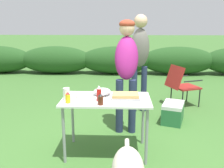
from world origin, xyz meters
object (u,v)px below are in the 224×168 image
at_px(paper_cup_stack, 66,94).
at_px(standing_person_with_beanie, 140,53).
at_px(camp_chair_green_behind_table, 181,83).
at_px(standing_person_in_gray_fleece, 126,62).
at_px(folding_table, 106,104).
at_px(ketchup_bottle, 99,94).
at_px(bbq_sauce_bottle, 101,99).
at_px(mustard_bottle, 68,98).
at_px(food_tray, 125,96).
at_px(plate_stack, 84,95).
at_px(cooler_box, 173,113).
at_px(mixing_bowl, 102,92).

relative_size(paper_cup_stack, standing_person_with_beanie, 0.09).
bearing_deg(paper_cup_stack, camp_chair_green_behind_table, 47.54).
relative_size(standing_person_in_gray_fleece, camp_chair_green_behind_table, 2.05).
bearing_deg(standing_person_in_gray_fleece, standing_person_with_beanie, 74.26).
relative_size(folding_table, ketchup_bottle, 5.66).
bearing_deg(bbq_sauce_bottle, mustard_bottle, 172.59).
height_order(food_tray, mustard_bottle, mustard_bottle).
xyz_separation_m(plate_stack, camp_chair_green_behind_table, (1.67, 1.90, -0.30)).
relative_size(ketchup_bottle, standing_person_with_beanie, 0.11).
xyz_separation_m(camp_chair_green_behind_table, cooler_box, (-0.32, -0.88, -0.30)).
xyz_separation_m(bbq_sauce_bottle, cooler_box, (1.11, 1.31, -0.63)).
xyz_separation_m(bbq_sauce_bottle, standing_person_with_beanie, (0.56, 1.84, 0.31)).
xyz_separation_m(ketchup_bottle, standing_person_with_beanie, (0.60, 1.70, 0.28)).
bearing_deg(paper_cup_stack, bbq_sauce_bottle, -19.12).
xyz_separation_m(standing_person_with_beanie, camp_chair_green_behind_table, (0.87, 0.35, -0.64)).
xyz_separation_m(food_tray, ketchup_bottle, (-0.32, -0.14, 0.07)).
distance_m(folding_table, mustard_bottle, 0.50).
bearing_deg(cooler_box, mixing_bowl, -32.04).
distance_m(food_tray, camp_chair_green_behind_table, 2.24).
bearing_deg(plate_stack, cooler_box, 37.07).
height_order(folding_table, plate_stack, plate_stack).
bearing_deg(mustard_bottle, bbq_sauce_bottle, -7.41).
bearing_deg(camp_chair_green_behind_table, bbq_sauce_bottle, -55.34).
xyz_separation_m(food_tray, cooler_box, (0.82, 1.03, -0.60)).
relative_size(folding_table, food_tray, 3.00).
bearing_deg(standing_person_in_gray_fleece, cooler_box, 21.81).
relative_size(bbq_sauce_bottle, camp_chair_green_behind_table, 0.16).
relative_size(mixing_bowl, standing_person_in_gray_fleece, 0.13).
xyz_separation_m(food_tray, bbq_sauce_bottle, (-0.29, -0.28, 0.04)).
bearing_deg(standing_person_with_beanie, folding_table, -116.94).
distance_m(camp_chair_green_behind_table, cooler_box, 0.98).
bearing_deg(standing_person_with_beanie, food_tray, -109.02).
bearing_deg(plate_stack, bbq_sauce_bottle, -50.30).
distance_m(plate_stack, paper_cup_stack, 0.24).
bearing_deg(food_tray, mustard_bottle, -161.43).
bearing_deg(cooler_box, camp_chair_green_behind_table, 178.87).
bearing_deg(camp_chair_green_behind_table, mixing_bowl, -60.98).
bearing_deg(plate_stack, camp_chair_green_behind_table, 48.63).
bearing_deg(ketchup_bottle, food_tray, 23.15).
distance_m(folding_table, standing_person_with_beanie, 1.74).
bearing_deg(folding_table, cooler_box, 44.97).
bearing_deg(cooler_box, paper_cup_stack, -34.20).
distance_m(ketchup_bottle, camp_chair_green_behind_table, 2.54).
bearing_deg(cooler_box, bbq_sauce_bottle, -21.56).
distance_m(paper_cup_stack, ketchup_bottle, 0.40).
height_order(camp_chair_green_behind_table, cooler_box, camp_chair_green_behind_table).
distance_m(folding_table, standing_person_in_gray_fleece, 0.91).
xyz_separation_m(folding_table, plate_stack, (-0.29, 0.04, 0.10)).
distance_m(paper_cup_stack, cooler_box, 2.04).
xyz_separation_m(standing_person_in_gray_fleece, camp_chair_green_behind_table, (1.13, 1.18, -0.61)).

